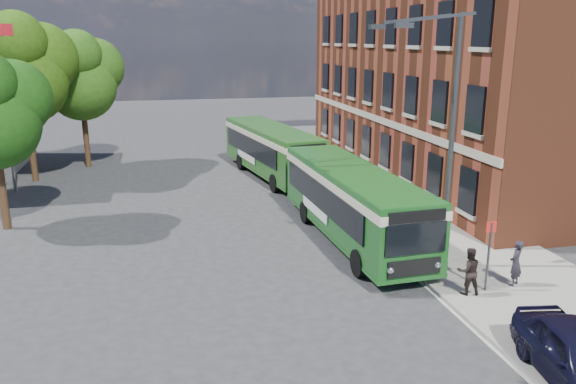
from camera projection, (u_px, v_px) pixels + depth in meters
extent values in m
plane|color=#2C2C2F|center=(291.00, 261.00, 21.29)|extent=(120.00, 120.00, 0.00)
cube|color=gray|center=(383.00, 194.00, 30.31)|extent=(6.00, 48.00, 0.15)
cube|color=beige|center=(329.00, 198.00, 29.67)|extent=(0.12, 48.00, 0.01)
cube|color=brown|center=(470.00, 75.00, 34.02)|extent=(12.00, 26.00, 12.00)
cube|color=beige|center=(375.00, 118.00, 33.35)|extent=(0.12, 26.00, 0.35)
cylinder|color=#3A3C3F|center=(4.00, 110.00, 29.61)|extent=(0.10, 0.10, 9.00)
cube|color=#B2141F|center=(3.00, 30.00, 28.62)|extent=(0.90, 0.02, 0.60)
cylinder|color=#3A3C3F|center=(442.00, 266.00, 20.50)|extent=(0.44, 0.44, 0.30)
cylinder|color=#3A3C3F|center=(451.00, 149.00, 19.35)|extent=(0.18, 0.18, 9.00)
cube|color=#3A3C3F|center=(435.00, 17.00, 17.38)|extent=(2.58, 0.46, 0.37)
cube|color=#3A3C3F|center=(418.00, 19.00, 18.51)|extent=(2.58, 0.46, 0.37)
cube|color=#3A3C3F|center=(404.00, 25.00, 16.73)|extent=(0.55, 0.22, 0.16)
cube|color=#3A3C3F|center=(377.00, 27.00, 18.76)|extent=(0.55, 0.22, 0.16)
cylinder|color=#3A3C3F|center=(488.00, 259.00, 18.23)|extent=(0.08, 0.08, 2.50)
cube|color=red|center=(491.00, 227.00, 17.94)|extent=(0.35, 0.04, 0.35)
cube|color=#19561D|center=(352.00, 199.00, 23.17)|extent=(3.00, 10.98, 2.45)
cube|color=#19561D|center=(351.00, 228.00, 23.51)|extent=(3.05, 11.02, 0.14)
cube|color=black|center=(320.00, 196.00, 23.08)|extent=(0.50, 9.06, 1.10)
cube|color=black|center=(378.00, 192.00, 23.75)|extent=(0.50, 9.06, 1.10)
cube|color=beige|center=(353.00, 179.00, 22.95)|extent=(3.07, 11.04, 0.32)
cube|color=#19561D|center=(353.00, 171.00, 22.86)|extent=(2.90, 10.87, 0.12)
cube|color=black|center=(416.00, 239.00, 18.05)|extent=(2.15, 0.18, 1.05)
cube|color=black|center=(418.00, 217.00, 17.84)|extent=(2.00, 0.17, 0.38)
cube|color=black|center=(414.00, 268.00, 18.31)|extent=(1.90, 0.17, 0.55)
sphere|color=silver|center=(390.00, 270.00, 18.10)|extent=(0.26, 0.26, 0.26)
sphere|color=silver|center=(437.00, 265.00, 18.55)|extent=(0.26, 0.26, 0.26)
cube|color=black|center=(311.00, 166.00, 28.19)|extent=(2.00, 0.17, 0.90)
cube|color=white|center=(315.00, 209.00, 23.93)|extent=(0.19, 3.20, 0.45)
cylinder|color=black|center=(359.00, 263.00, 19.83)|extent=(0.33, 1.01, 1.00)
cylinder|color=black|center=(418.00, 256.00, 20.44)|extent=(0.33, 1.01, 1.00)
cylinder|color=black|center=(306.00, 212.00, 25.65)|extent=(0.33, 1.01, 1.00)
cylinder|color=black|center=(353.00, 208.00, 26.26)|extent=(0.33, 1.01, 1.00)
cube|color=#245B1D|center=(271.00, 148.00, 34.00)|extent=(4.23, 10.90, 2.45)
cube|color=#245B1D|center=(272.00, 168.00, 34.34)|extent=(4.28, 10.94, 0.14)
cube|color=black|center=(250.00, 146.00, 33.76)|extent=(1.54, 8.72, 1.10)
cube|color=black|center=(289.00, 143.00, 34.71)|extent=(1.54, 8.72, 1.10)
cube|color=beige|center=(271.00, 134.00, 33.78)|extent=(4.30, 10.96, 0.32)
cube|color=#245B1D|center=(271.00, 128.00, 33.69)|extent=(4.12, 10.78, 0.12)
cube|color=black|center=(308.00, 162.00, 29.20)|extent=(2.13, 0.44, 1.05)
cube|color=black|center=(308.00, 148.00, 28.99)|extent=(1.99, 0.41, 0.38)
cube|color=black|center=(308.00, 181.00, 29.45)|extent=(1.89, 0.39, 0.55)
sphere|color=silver|center=(293.00, 182.00, 29.16)|extent=(0.26, 0.26, 0.26)
sphere|color=silver|center=(322.00, 179.00, 29.79)|extent=(0.26, 0.26, 0.26)
cube|color=black|center=(244.00, 131.00, 38.70)|extent=(1.99, 0.41, 0.90)
cube|color=white|center=(246.00, 156.00, 34.58)|extent=(0.57, 3.16, 0.45)
cylinder|color=black|center=(275.00, 183.00, 30.78)|extent=(0.44, 1.03, 1.00)
cylinder|color=black|center=(313.00, 179.00, 31.64)|extent=(0.44, 1.03, 1.00)
cylinder|color=black|center=(241.00, 162.00, 36.15)|extent=(0.44, 1.03, 1.00)
cylinder|color=black|center=(275.00, 159.00, 37.01)|extent=(0.44, 1.03, 1.00)
imported|color=black|center=(516.00, 263.00, 18.69)|extent=(0.69, 0.64, 1.58)
imported|color=black|center=(469.00, 271.00, 18.05)|extent=(0.85, 0.70, 1.59)
cylinder|color=#372414|center=(2.00, 192.00, 24.55)|extent=(0.36, 0.36, 3.33)
sphere|color=#16400E|center=(12.00, 98.00, 24.22)|extent=(3.33, 3.33, 3.33)
cylinder|color=#372414|center=(32.00, 147.00, 32.80)|extent=(0.36, 0.36, 4.13)
sphere|color=#284A0D|center=(24.00, 81.00, 31.81)|extent=(4.88, 4.88, 4.88)
sphere|color=#284A0D|center=(41.00, 59.00, 32.39)|extent=(4.13, 4.13, 4.13)
sphere|color=#284A0D|center=(3.00, 69.00, 30.81)|extent=(3.76, 3.76, 3.76)
sphere|color=#284A0D|center=(15.00, 42.00, 30.35)|extent=(3.38, 3.38, 3.38)
cylinder|color=#372414|center=(86.00, 139.00, 36.55)|extent=(0.36, 0.36, 3.74)
sphere|color=#264D11|center=(81.00, 86.00, 35.65)|extent=(4.42, 4.42, 4.42)
sphere|color=#264D11|center=(95.00, 67.00, 36.19)|extent=(3.74, 3.74, 3.74)
sphere|color=#264D11|center=(66.00, 76.00, 34.75)|extent=(3.40, 3.40, 3.40)
sphere|color=#264D11|center=(76.00, 55.00, 34.34)|extent=(3.06, 3.06, 3.06)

